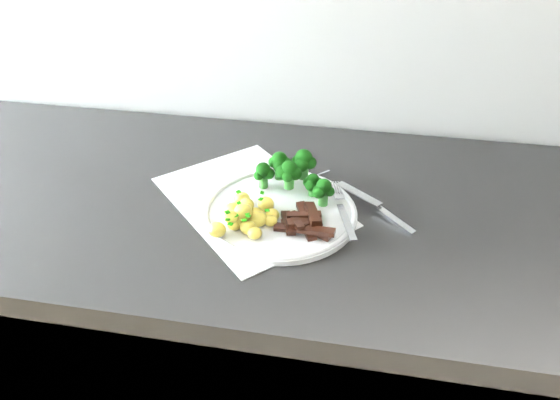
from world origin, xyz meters
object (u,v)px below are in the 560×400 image
(plate, at_px, (280,211))
(beef_strips, at_px, (305,222))
(recipe_paper, at_px, (251,201))
(knife, at_px, (384,213))
(fork, at_px, (344,213))
(counter, at_px, (281,369))
(broccoli, at_px, (294,171))
(potatoes, at_px, (247,215))

(plate, relative_size, beef_strips, 2.61)
(recipe_paper, bearing_deg, plate, -27.09)
(knife, bearing_deg, plate, -171.29)
(beef_strips, xyz_separation_m, knife, (0.12, 0.06, -0.01))
(beef_strips, height_order, knife, beef_strips)
(beef_strips, distance_m, fork, 0.07)
(counter, relative_size, recipe_paper, 6.00)
(beef_strips, bearing_deg, counter, 126.12)
(recipe_paper, distance_m, plate, 0.06)
(recipe_paper, xyz_separation_m, fork, (0.16, -0.03, 0.02))
(counter, xyz_separation_m, recipe_paper, (-0.05, -0.00, 0.44))
(broccoli, relative_size, knife, 1.04)
(plate, distance_m, beef_strips, 0.06)
(broccoli, relative_size, beef_strips, 1.46)
(recipe_paper, distance_m, broccoli, 0.09)
(plate, xyz_separation_m, broccoli, (0.01, 0.07, 0.04))
(plate, relative_size, knife, 1.86)
(potatoes, bearing_deg, recipe_paper, 98.14)
(plate, relative_size, potatoes, 2.26)
(fork, xyz_separation_m, knife, (0.06, 0.02, -0.01))
(fork, height_order, knife, fork)
(broccoli, bearing_deg, fork, -35.22)
(plate, distance_m, potatoes, 0.06)
(potatoes, xyz_separation_m, fork, (0.15, 0.04, -0.01))
(counter, distance_m, beef_strips, 0.46)
(beef_strips, height_order, fork, beef_strips)
(knife, bearing_deg, fork, -159.29)
(recipe_paper, distance_m, fork, 0.16)
(counter, height_order, fork, fork)
(knife, bearing_deg, broccoli, 165.60)
(counter, height_order, knife, knife)
(recipe_paper, distance_m, knife, 0.22)
(fork, distance_m, knife, 0.07)
(potatoes, height_order, fork, potatoes)
(recipe_paper, relative_size, broccoli, 2.74)
(plate, height_order, potatoes, potatoes)
(broccoli, distance_m, fork, 0.11)
(potatoes, bearing_deg, beef_strips, 1.86)
(plate, bearing_deg, recipe_paper, 152.91)
(recipe_paper, relative_size, beef_strips, 4.00)
(potatoes, height_order, beef_strips, potatoes)
(broccoli, xyz_separation_m, beef_strips, (0.03, -0.10, -0.03))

